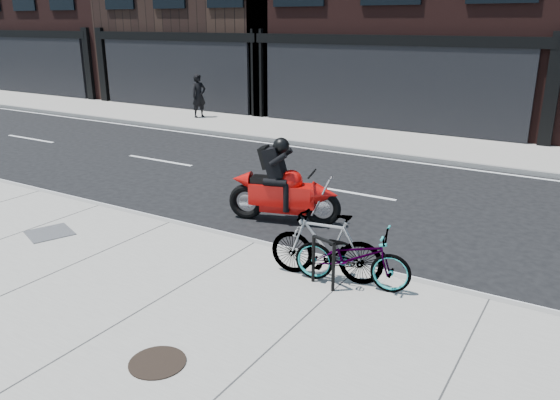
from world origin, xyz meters
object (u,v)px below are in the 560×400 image
Objects in this scene: manhole_cover at (157,362)px; bike_rack at (323,258)px; bicycle_front at (352,256)px; bicycle_rear at (326,246)px; utility_grate at (50,233)px; pedestrian at (199,96)px; motorcycle at (289,189)px.

bike_rack is at bearing 74.53° from manhole_cover.
bicycle_front is 2.65× the size of manhole_cover.
bike_rack reaches higher than manhole_cover.
bicycle_rear is 2.35× the size of utility_grate.
manhole_cover and utility_grate have the same top height.
bicycle_front is at bearing -115.45° from pedestrian.
pedestrian is 2.64× the size of manhole_cover.
motorcycle is 4.58m from utility_grate.
pedestrian is 2.32× the size of utility_grate.
bicycle_front reaches higher than bike_rack.
pedestrian is at bearing 121.71° from motorcycle.
bicycle_rear is (-0.43, 0.00, 0.07)m from bicycle_front.
bicycle_rear is at bearing 80.57° from bicycle_front.
motorcycle is at bearing -115.50° from pedestrian.
bike_rack is 0.43× the size of bicycle_rear.
bicycle_front reaches higher than manhole_cover.
bicycle_front is 2.33× the size of utility_grate.
utility_grate is at bearing -172.13° from bike_rack.
motorcycle is at bearing 103.63° from manhole_cover.
bicycle_front is at bearing 9.95° from utility_grate.
motorcycle is at bearing -147.56° from bicycle_rear.
motorcycle is (-1.89, 2.12, 0.05)m from bicycle_rear.
bicycle_front is 0.77× the size of motorcycle.
motorcycle is at bearing 38.18° from bicycle_front.
bicycle_rear is at bearing -116.54° from pedestrian.
bicycle_front is 3.15m from motorcycle.
pedestrian reaches higher than bicycle_front.
motorcycle is at bearing 129.82° from bike_rack.
pedestrian is at bearing 37.98° from bicycle_front.
bicycle_rear is (-0.09, 0.26, 0.08)m from bike_rack.
bike_rack is 0.28m from bicycle_rear.
pedestrian is (-11.50, 10.57, 0.41)m from bicycle_front.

